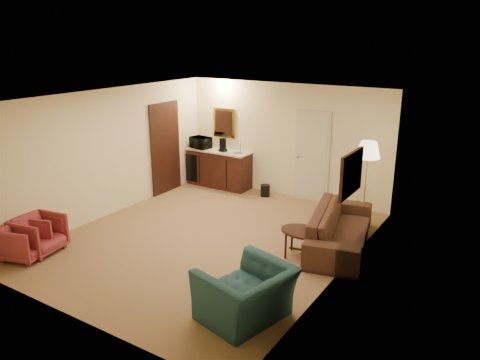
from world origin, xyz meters
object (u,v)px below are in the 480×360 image
(rose_chair_near, at_px, (39,233))
(teal_armchair, at_px, (246,285))
(wetbar_cabinet, at_px, (219,168))
(floor_lamp, at_px, (365,185))
(coffee_table, at_px, (304,244))
(microwave, at_px, (201,141))
(waste_bin, at_px, (265,190))
(coffee_maker, at_px, (223,145))
(sofa, at_px, (341,222))
(rose_chair_far, at_px, (24,240))

(rose_chair_near, bearing_deg, teal_armchair, -96.79)
(wetbar_cabinet, height_order, teal_armchair, teal_armchair)
(teal_armchair, distance_m, floor_lamp, 3.92)
(coffee_table, bearing_deg, microwave, 148.77)
(teal_armchair, height_order, waste_bin, teal_armchair)
(coffee_maker, bearing_deg, waste_bin, -1.56)
(teal_armchair, relative_size, coffee_table, 1.33)
(waste_bin, bearing_deg, wetbar_cabinet, 177.03)
(wetbar_cabinet, relative_size, sofa, 0.70)
(rose_chair_far, bearing_deg, floor_lamp, -63.23)
(waste_bin, distance_m, microwave, 2.08)
(rose_chair_near, xyz_separation_m, floor_lamp, (4.35, 4.10, 0.50))
(microwave, bearing_deg, teal_armchair, -38.47)
(wetbar_cabinet, relative_size, coffee_maker, 5.23)
(floor_lamp, height_order, microwave, floor_lamp)
(waste_bin, height_order, coffee_maker, coffee_maker)
(wetbar_cabinet, bearing_deg, coffee_maker, -21.14)
(sofa, height_order, waste_bin, sofa)
(teal_armchair, relative_size, rose_chair_near, 1.55)
(sofa, bearing_deg, coffee_maker, 52.17)
(sofa, distance_m, waste_bin, 2.98)
(wetbar_cabinet, distance_m, rose_chair_far, 5.02)
(teal_armchair, xyz_separation_m, coffee_maker, (-3.39, 4.45, 0.58))
(sofa, relative_size, coffee_table, 2.78)
(coffee_table, distance_m, microwave, 4.70)
(floor_lamp, relative_size, waste_bin, 6.25)
(sofa, relative_size, teal_armchair, 2.09)
(wetbar_cabinet, bearing_deg, rose_chair_far, -95.72)
(coffee_maker, bearing_deg, rose_chair_near, -99.34)
(rose_chair_far, xyz_separation_m, floor_lamp, (4.35, 4.37, 0.52))
(rose_chair_far, height_order, microwave, microwave)
(rose_chair_near, xyz_separation_m, waste_bin, (1.85, 4.65, -0.23))
(wetbar_cabinet, bearing_deg, rose_chair_near, -96.05)
(sofa, bearing_deg, microwave, 55.68)
(rose_chair_near, relative_size, floor_lamp, 0.42)
(waste_bin, bearing_deg, microwave, 179.99)
(teal_armchair, xyz_separation_m, coffee_table, (-0.10, 2.05, -0.25))
(sofa, height_order, rose_chair_near, sofa)
(rose_chair_far, bearing_deg, waste_bin, -38.98)
(rose_chair_near, distance_m, waste_bin, 5.01)
(waste_bin, distance_m, coffee_maker, 1.51)
(rose_chair_near, xyz_separation_m, coffee_maker, (0.66, 4.66, 0.71))
(waste_bin, bearing_deg, teal_armchair, -63.66)
(rose_chair_far, relative_size, floor_lamp, 0.39)
(wetbar_cabinet, relative_size, coffee_table, 1.94)
(rose_chair_far, bearing_deg, sofa, -71.17)
(waste_bin, bearing_deg, coffee_maker, 179.67)
(wetbar_cabinet, relative_size, rose_chair_near, 2.26)
(wetbar_cabinet, relative_size, waste_bin, 5.97)
(sofa, distance_m, coffee_table, 0.84)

